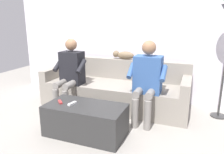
% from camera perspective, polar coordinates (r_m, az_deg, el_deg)
% --- Properties ---
extents(ground_plane, '(8.00, 8.00, 0.00)m').
position_cam_1_polar(ground_plane, '(3.36, -3.69, -11.73)').
color(ground_plane, gray).
extents(back_wall, '(4.72, 0.06, 2.50)m').
position_cam_1_polar(back_wall, '(4.22, 3.53, 11.36)').
color(back_wall, silver).
rests_on(back_wall, ground).
extents(couch, '(2.55, 0.86, 0.80)m').
position_cam_1_polar(couch, '(3.88, 0.77, -3.52)').
color(couch, gray).
rests_on(couch, ground).
extents(coffee_table, '(1.05, 0.54, 0.42)m').
position_cam_1_polar(coffee_table, '(2.96, -6.98, -11.17)').
color(coffee_table, '#2D2D2D').
rests_on(coffee_table, ground).
extents(person_left_seated, '(0.56, 0.54, 1.22)m').
position_cam_1_polar(person_left_seated, '(3.23, 9.25, 0.01)').
color(person_left_seated, '#335693').
rests_on(person_left_seated, ground).
extents(person_right_seated, '(0.52, 0.56, 1.21)m').
position_cam_1_polar(person_right_seated, '(3.70, -10.96, 1.59)').
color(person_right_seated, black).
rests_on(person_right_seated, ground).
extents(cat_on_backrest, '(0.55, 0.13, 0.16)m').
position_cam_1_polar(cat_on_backrest, '(3.99, 3.05, 5.82)').
color(cat_on_backrest, '#756047').
rests_on(cat_on_backrest, couch).
extents(remote_red, '(0.12, 0.11, 0.02)m').
position_cam_1_polar(remote_red, '(3.01, -13.54, -6.41)').
color(remote_red, '#B73333').
rests_on(remote_red, coffee_table).
extents(remote_white, '(0.07, 0.15, 0.03)m').
position_cam_1_polar(remote_white, '(2.92, -10.47, -6.90)').
color(remote_white, white).
rests_on(remote_white, coffee_table).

